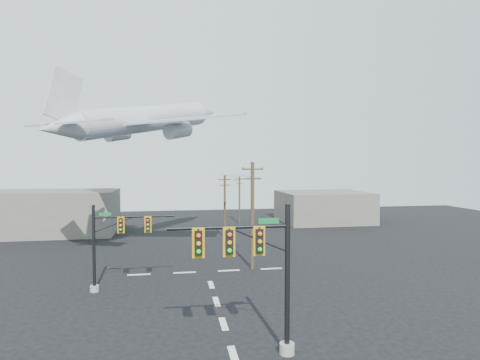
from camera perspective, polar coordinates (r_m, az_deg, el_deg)
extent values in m
plane|color=black|center=(26.05, -2.36, -19.78)|extent=(120.00, 120.00, 0.00)
cube|color=beige|center=(22.43, -0.95, -23.59)|extent=(0.40, 2.00, 0.01)
cube|color=beige|center=(26.04, -2.36, -19.76)|extent=(0.40, 2.00, 0.01)
cube|color=beige|center=(29.76, -3.37, -16.87)|extent=(0.40, 2.00, 0.01)
cube|color=beige|center=(33.54, -4.14, -14.63)|extent=(0.40, 2.00, 0.01)
cube|color=beige|center=(37.37, -14.18, -12.91)|extent=(2.00, 0.40, 0.01)
cube|color=beige|center=(37.26, -7.88, -12.90)|extent=(2.00, 0.40, 0.01)
cube|color=beige|center=(37.59, -1.62, -12.74)|extent=(2.00, 0.40, 0.01)
cube|color=beige|center=(38.32, 4.46, -12.45)|extent=(2.00, 0.40, 0.01)
cylinder|color=gray|center=(22.54, 6.70, -22.71)|extent=(0.78, 0.78, 0.55)
cylinder|color=black|center=(21.26, 6.75, -13.88)|extent=(0.27, 0.27, 7.76)
cylinder|color=black|center=(20.02, -1.62, -6.74)|extent=(6.06, 0.18, 0.18)
cylinder|color=black|center=(20.40, 2.65, -8.47)|extent=(3.31, 0.09, 0.09)
cube|color=black|center=(20.25, 2.75, -8.65)|extent=(0.38, 0.33, 1.22)
cube|color=#BF870B|center=(20.27, 2.73, -8.64)|extent=(0.61, 0.04, 1.50)
sphere|color=#F8360D|center=(20.00, 2.87, -7.66)|extent=(0.22, 0.22, 0.22)
sphere|color=orange|center=(20.07, 2.86, -8.75)|extent=(0.22, 0.22, 0.22)
sphere|color=#0BBA13|center=(20.15, 2.86, -9.84)|extent=(0.22, 0.22, 0.22)
cube|color=black|center=(19.98, -1.55, -8.80)|extent=(0.38, 0.33, 1.22)
cube|color=#BF870B|center=(20.01, -1.56, -8.79)|extent=(0.61, 0.04, 1.50)
sphere|color=#F8360D|center=(19.73, -1.47, -7.80)|extent=(0.22, 0.22, 0.22)
sphere|color=orange|center=(19.80, -1.47, -8.90)|extent=(0.22, 0.22, 0.22)
sphere|color=#0BBA13|center=(19.88, -1.47, -10.00)|extent=(0.22, 0.22, 0.22)
cube|color=black|center=(19.83, -5.94, -8.90)|extent=(0.38, 0.33, 1.22)
cube|color=#BF870B|center=(19.86, -5.94, -8.88)|extent=(0.61, 0.04, 1.50)
sphere|color=#F8360D|center=(19.58, -5.91, -7.89)|extent=(0.22, 0.22, 0.22)
sphere|color=orange|center=(19.65, -5.91, -9.00)|extent=(0.22, 0.22, 0.22)
sphere|color=#0BBA13|center=(19.73, -5.90, -10.11)|extent=(0.22, 0.22, 0.22)
cube|color=#0E622A|center=(20.29, 4.12, -5.83)|extent=(1.05, 0.04, 0.29)
cylinder|color=gray|center=(33.64, -19.98, -14.31)|extent=(0.67, 0.67, 0.48)
cylinder|color=black|center=(32.89, -20.06, -9.15)|extent=(0.23, 0.23, 6.66)
cylinder|color=black|center=(32.09, -14.76, -5.07)|extent=(6.07, 0.15, 0.15)
cylinder|color=black|center=(32.34, -17.45, -6.06)|extent=(3.24, 0.08, 0.08)
cube|color=black|center=(32.14, -16.58, -6.15)|extent=(0.32, 0.29, 1.05)
cube|color=#BF870B|center=(32.16, -16.58, -6.15)|extent=(0.52, 0.04, 1.28)
sphere|color=#F8360D|center=(31.93, -16.62, -5.61)|extent=(0.19, 0.19, 0.19)
sphere|color=orange|center=(31.98, -16.62, -6.20)|extent=(0.19, 0.19, 0.19)
sphere|color=#0BBA13|center=(32.03, -16.61, -6.79)|extent=(0.19, 0.19, 0.19)
cube|color=black|center=(31.95, -12.96, -6.16)|extent=(0.32, 0.29, 1.05)
cube|color=#BF870B|center=(31.97, -12.95, -6.16)|extent=(0.52, 0.04, 1.28)
sphere|color=#F8360D|center=(31.75, -12.98, -5.61)|extent=(0.19, 0.19, 0.19)
sphere|color=orange|center=(31.80, -12.97, -6.21)|extent=(0.19, 0.19, 0.19)
sphere|color=#0BBA13|center=(31.85, -12.97, -6.80)|extent=(0.19, 0.19, 0.19)
cube|color=#0E622A|center=(32.27, -18.65, -4.65)|extent=(0.90, 0.04, 0.25)
cylinder|color=#42311C|center=(37.21, 1.78, -5.10)|extent=(0.33, 0.33, 9.94)
cube|color=#42311C|center=(36.90, 1.78, 1.55)|extent=(1.99, 0.43, 0.13)
cube|color=#42311C|center=(36.92, 1.78, 0.17)|extent=(1.55, 0.37, 0.13)
cylinder|color=black|center=(36.87, 0.41, 1.72)|extent=(0.11, 0.11, 0.13)
cylinder|color=black|center=(36.90, 1.78, 1.72)|extent=(0.11, 0.11, 0.13)
cylinder|color=black|center=(36.95, 3.15, 1.72)|extent=(0.11, 0.11, 0.13)
cylinder|color=#42311C|center=(52.77, -2.18, -3.80)|extent=(0.28, 0.28, 8.25)
cube|color=#42311C|center=(52.50, -2.18, 0.07)|extent=(1.65, 0.51, 0.11)
cube|color=#42311C|center=(52.54, -2.18, -0.74)|extent=(1.29, 0.42, 0.11)
cylinder|color=black|center=(52.23, -2.94, 0.16)|extent=(0.09, 0.09, 0.11)
cylinder|color=black|center=(52.50, -2.18, 0.17)|extent=(0.09, 0.09, 0.11)
cylinder|color=black|center=(52.77, -1.44, 0.19)|extent=(0.09, 0.09, 0.11)
cylinder|color=#42311C|center=(65.31, -0.08, -2.84)|extent=(0.26, 0.26, 7.71)
cube|color=#42311C|center=(65.09, -0.08, 0.08)|extent=(1.58, 0.19, 0.11)
cube|color=#42311C|center=(65.12, -0.08, -0.53)|extent=(1.23, 0.17, 0.11)
cylinder|color=black|center=(64.93, -0.68, 0.15)|extent=(0.09, 0.09, 0.11)
cylinder|color=black|center=(65.08, -0.08, 0.16)|extent=(0.09, 0.09, 0.11)
cylinder|color=black|center=(65.24, 0.52, 0.16)|extent=(0.09, 0.09, 0.11)
cylinder|color=black|center=(44.55, -1.58, 0.61)|extent=(0.40, 15.85, 0.03)
cylinder|color=black|center=(58.68, -1.71, 0.03)|extent=(4.06, 12.13, 0.03)
cylinder|color=black|center=(44.81, 0.48, 0.62)|extent=(0.69, 15.85, 0.03)
cylinder|color=black|center=(58.90, -0.32, 0.04)|extent=(3.98, 12.13, 0.03)
cylinder|color=#B5B9C2|center=(45.11, -12.99, 8.49)|extent=(13.91, 15.55, 5.72)
cone|color=#B5B9C2|center=(53.53, -4.87, 9.50)|extent=(5.00, 5.16, 3.44)
cone|color=#B5B9C2|center=(37.98, -24.40, 6.77)|extent=(4.75, 4.94, 3.17)
cube|color=#B5B9C2|center=(48.89, -19.34, 7.39)|extent=(8.36, 12.11, 0.87)
cube|color=#B5B9C2|center=(40.03, -7.58, 8.64)|extent=(12.15, 6.92, 0.87)
cylinder|color=#B5B9C2|center=(47.98, -17.02, 6.30)|extent=(3.20, 3.36, 2.04)
cylinder|color=#B5B9C2|center=(41.84, -8.83, 6.97)|extent=(3.20, 3.36, 2.04)
cube|color=#B5B9C2|center=(38.61, -23.80, 10.86)|extent=(2.72, 3.11, 5.02)
cube|color=#B5B9C2|center=(40.60, -26.19, 7.05)|extent=(4.10, 4.75, 0.48)
cube|color=#B5B9C2|center=(36.00, -21.26, 7.76)|extent=(4.83, 3.67, 0.48)
cube|color=#655F59|center=(61.71, -25.57, -4.18)|extent=(18.00, 10.00, 6.00)
cube|color=#655F59|center=(69.04, 11.74, -3.73)|extent=(14.00, 12.00, 5.00)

